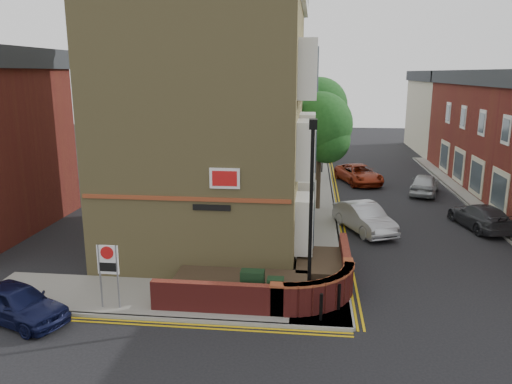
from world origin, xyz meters
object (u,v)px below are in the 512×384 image
at_px(utility_cabinet_large, 253,287).
at_px(zone_sign, 108,265).
at_px(navy_hatchback, 17,303).
at_px(lamppost, 311,216).
at_px(silver_car_near, 364,218).

relative_size(utility_cabinet_large, zone_sign, 0.55).
bearing_deg(navy_hatchback, utility_cabinet_large, -55.16).
relative_size(utility_cabinet_large, navy_hatchback, 0.32).
bearing_deg(lamppost, zone_sign, -173.93).
xyz_separation_m(utility_cabinet_large, silver_car_near, (4.58, 8.94, -0.01)).
bearing_deg(lamppost, utility_cabinet_large, 176.99).
relative_size(lamppost, navy_hatchback, 1.70).
height_order(zone_sign, navy_hatchback, zone_sign).
relative_size(navy_hatchback, silver_car_near, 0.86).
bearing_deg(silver_car_near, zone_sign, -157.18).
bearing_deg(utility_cabinet_large, zone_sign, -170.31).
distance_m(navy_hatchback, silver_car_near, 16.11).
distance_m(utility_cabinet_large, zone_sign, 4.86).
distance_m(lamppost, silver_car_near, 9.79).
relative_size(utility_cabinet_large, silver_car_near, 0.28).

